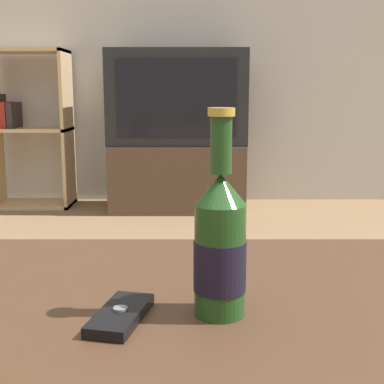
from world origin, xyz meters
The scene contains 7 objects.
back_wall centered at (0.00, 3.02, 1.30)m, with size 8.00×0.05×2.60m.
coffee_table centered at (0.00, 0.00, 0.39)m, with size 1.21×0.81×0.45m.
tv_stand centered at (-0.08, 2.73, 0.20)m, with size 0.82×0.45×0.41m.
television centered at (-0.08, 2.72, 0.69)m, with size 0.83×0.42×0.57m.
bookshelf centered at (-1.04, 2.81, 0.51)m, with size 0.49×0.30×0.98m.
beer_bottle centered at (0.04, 0.06, 0.54)m, with size 0.07×0.07×0.26m.
cell_phone centered at (-0.08, 0.04, 0.46)m, with size 0.08×0.13×0.02m.
Camera 1 is at (0.01, -0.58, 0.73)m, focal length 50.00 mm.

